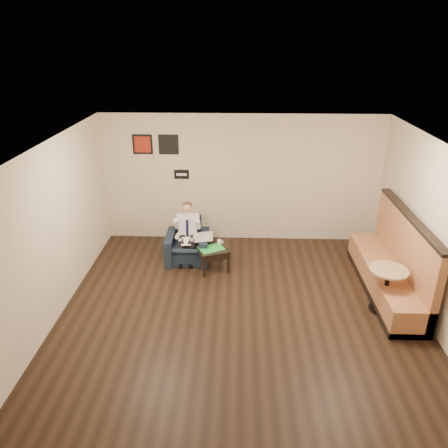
{
  "coord_description": "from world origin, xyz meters",
  "views": [
    {
      "loc": [
        -0.07,
        -6.03,
        4.29
      ],
      "look_at": [
        -0.32,
        1.2,
        1.12
      ],
      "focal_mm": 35.0,
      "sensor_mm": 36.0,
      "label": 1
    }
  ],
  "objects_px": {
    "armchair": "(187,241)",
    "smartphone": "(212,244)",
    "seated_man": "(186,237)",
    "side_table": "(213,258)",
    "banquette": "(389,255)",
    "cafe_table": "(386,290)",
    "coffee_mug": "(219,242)",
    "green_folder": "(211,248)"
  },
  "relations": [
    {
      "from": "green_folder",
      "to": "coffee_mug",
      "type": "distance_m",
      "value": 0.26
    },
    {
      "from": "smartphone",
      "to": "banquette",
      "type": "xyz_separation_m",
      "value": [
        3.16,
        -0.86,
        0.26
      ]
    },
    {
      "from": "armchair",
      "to": "seated_man",
      "type": "xyz_separation_m",
      "value": [
        0.0,
        -0.11,
        0.15
      ]
    },
    {
      "from": "seated_man",
      "to": "smartphone",
      "type": "bearing_deg",
      "value": -10.47
    },
    {
      "from": "coffee_mug",
      "to": "smartphone",
      "type": "distance_m",
      "value": 0.14
    },
    {
      "from": "armchair",
      "to": "banquette",
      "type": "bearing_deg",
      "value": -16.44
    },
    {
      "from": "seated_man",
      "to": "smartphone",
      "type": "relative_size",
      "value": 7.99
    },
    {
      "from": "side_table",
      "to": "green_folder",
      "type": "xyz_separation_m",
      "value": [
        -0.02,
        -0.03,
        0.23
      ]
    },
    {
      "from": "cafe_table",
      "to": "seated_man",
      "type": "bearing_deg",
      "value": 155.87
    },
    {
      "from": "side_table",
      "to": "cafe_table",
      "type": "xyz_separation_m",
      "value": [
        2.96,
        -1.3,
        0.16
      ]
    },
    {
      "from": "green_folder",
      "to": "cafe_table",
      "type": "xyz_separation_m",
      "value": [
        2.98,
        -1.27,
        -0.07
      ]
    },
    {
      "from": "banquette",
      "to": "cafe_table",
      "type": "height_order",
      "value": "banquette"
    },
    {
      "from": "side_table",
      "to": "smartphone",
      "type": "xyz_separation_m",
      "value": [
        -0.01,
        0.17,
        0.23
      ]
    },
    {
      "from": "armchair",
      "to": "smartphone",
      "type": "bearing_deg",
      "value": -21.36
    },
    {
      "from": "seated_man",
      "to": "cafe_table",
      "type": "distance_m",
      "value": 3.83
    },
    {
      "from": "side_table",
      "to": "banquette",
      "type": "relative_size",
      "value": 0.2
    },
    {
      "from": "seated_man",
      "to": "cafe_table",
      "type": "height_order",
      "value": "seated_man"
    },
    {
      "from": "smartphone",
      "to": "cafe_table",
      "type": "distance_m",
      "value": 3.31
    },
    {
      "from": "armchair",
      "to": "side_table",
      "type": "distance_m",
      "value": 0.68
    },
    {
      "from": "side_table",
      "to": "green_folder",
      "type": "bearing_deg",
      "value": -125.66
    },
    {
      "from": "seated_man",
      "to": "smartphone",
      "type": "xyz_separation_m",
      "value": [
        0.52,
        -0.09,
        -0.11
      ]
    },
    {
      "from": "smartphone",
      "to": "seated_man",
      "type": "bearing_deg",
      "value": 159.3
    },
    {
      "from": "seated_man",
      "to": "cafe_table",
      "type": "bearing_deg",
      "value": -24.55
    },
    {
      "from": "banquette",
      "to": "smartphone",
      "type": "bearing_deg",
      "value": 164.83
    },
    {
      "from": "seated_man",
      "to": "green_folder",
      "type": "distance_m",
      "value": 0.6
    },
    {
      "from": "smartphone",
      "to": "banquette",
      "type": "relative_size",
      "value": 0.05
    },
    {
      "from": "seated_man",
      "to": "side_table",
      "type": "relative_size",
      "value": 2.03
    },
    {
      "from": "cafe_table",
      "to": "side_table",
      "type": "bearing_deg",
      "value": 156.25
    },
    {
      "from": "armchair",
      "to": "smartphone",
      "type": "relative_size",
      "value": 6.02
    },
    {
      "from": "side_table",
      "to": "armchair",
      "type": "bearing_deg",
      "value": 145.28
    },
    {
      "from": "armchair",
      "to": "seated_man",
      "type": "height_order",
      "value": "seated_man"
    },
    {
      "from": "coffee_mug",
      "to": "seated_man",
      "type": "bearing_deg",
      "value": 172.74
    },
    {
      "from": "armchair",
      "to": "smartphone",
      "type": "height_order",
      "value": "armchair"
    },
    {
      "from": "side_table",
      "to": "smartphone",
      "type": "bearing_deg",
      "value": 93.3
    },
    {
      "from": "side_table",
      "to": "green_folder",
      "type": "height_order",
      "value": "green_folder"
    },
    {
      "from": "seated_man",
      "to": "green_folder",
      "type": "bearing_deg",
      "value": -30.11
    },
    {
      "from": "side_table",
      "to": "smartphone",
      "type": "relative_size",
      "value": 3.93
    },
    {
      "from": "seated_man",
      "to": "coffee_mug",
      "type": "height_order",
      "value": "seated_man"
    },
    {
      "from": "smartphone",
      "to": "side_table",
      "type": "bearing_deg",
      "value": -97.35
    },
    {
      "from": "coffee_mug",
      "to": "smartphone",
      "type": "relative_size",
      "value": 0.68
    },
    {
      "from": "side_table",
      "to": "coffee_mug",
      "type": "height_order",
      "value": "coffee_mug"
    },
    {
      "from": "seated_man",
      "to": "side_table",
      "type": "distance_m",
      "value": 0.69
    }
  ]
}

